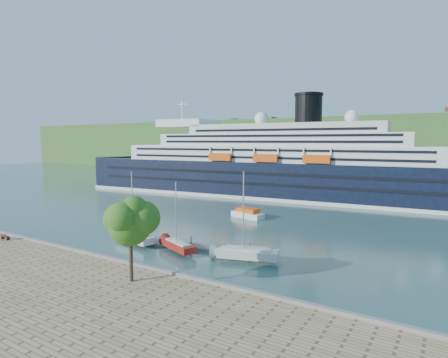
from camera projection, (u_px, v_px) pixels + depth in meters
ground at (101, 264)px, 43.83m from camera, size 400.00×400.00×0.00m
far_hillside at (363, 146)px, 165.44m from camera, size 400.00×50.00×24.00m
quay_coping at (99, 255)px, 43.54m from camera, size 220.00×0.50×0.30m
cruise_ship at (261, 146)px, 97.33m from camera, size 116.55×25.92×25.96m
park_bench at (5, 236)px, 50.92m from camera, size 1.47×0.67×0.92m
promenade_tree at (130, 235)px, 35.45m from camera, size 5.45×5.45×9.02m
floating_pontoon at (177, 245)px, 51.11m from camera, size 18.49×6.04×0.41m
sailboat_white_near at (135, 210)px, 51.76m from camera, size 7.81×3.61×9.74m
sailboat_red at (178, 219)px, 48.01m from camera, size 6.96×4.31×8.72m
sailboat_white_far at (248, 220)px, 44.01m from camera, size 8.30×4.48×10.33m
tender_launch at (248, 213)px, 70.21m from camera, size 6.97×3.75×1.83m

